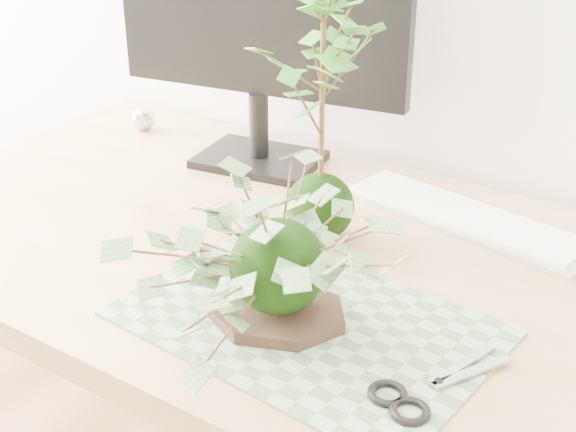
# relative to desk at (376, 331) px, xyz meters

# --- Properties ---
(desk) EXTENTS (1.60, 0.70, 0.74)m
(desk) POSITION_rel_desk_xyz_m (0.00, 0.00, 0.00)
(desk) COLOR tan
(desk) RESTS_ON ground_plane
(cutting_mat) EXTENTS (0.45, 0.32, 0.00)m
(cutting_mat) POSITION_rel_desk_xyz_m (-0.02, -0.15, 0.09)
(cutting_mat) COLOR #4C6C46
(cutting_mat) RESTS_ON desk
(stone_dish) EXTENTS (0.22, 0.22, 0.01)m
(stone_dish) POSITION_rel_desk_xyz_m (-0.05, -0.16, 0.10)
(stone_dish) COLOR black
(stone_dish) RESTS_ON cutting_mat
(ivy_kokedama) EXTENTS (0.35, 0.35, 0.23)m
(ivy_kokedama) POSITION_rel_desk_xyz_m (-0.05, -0.16, 0.22)
(ivy_kokedama) COLOR black
(ivy_kokedama) RESTS_ON stone_dish
(maple_kokedama) EXTENTS (0.25, 0.25, 0.40)m
(maple_kokedama) POSITION_rel_desk_xyz_m (-0.12, 0.05, 0.37)
(maple_kokedama) COLOR black
(maple_kokedama) RESTS_ON desk
(keyboard) EXTENTS (0.41, 0.18, 0.02)m
(keyboard) POSITION_rel_desk_xyz_m (0.03, 0.21, 0.10)
(keyboard) COLOR silver
(keyboard) RESTS_ON desk
(monitor) EXTENTS (0.51, 0.18, 0.45)m
(monitor) POSITION_rel_desk_xyz_m (-0.36, 0.23, 0.35)
(monitor) COLOR black
(monitor) RESTS_ON desk
(foil_ball) EXTENTS (0.05, 0.05, 0.05)m
(foil_ball) POSITION_rel_desk_xyz_m (-0.64, 0.23, 0.11)
(foil_ball) COLOR silver
(foil_ball) RESTS_ON desk
(scissors) EXTENTS (0.09, 0.18, 0.01)m
(scissors) POSITION_rel_desk_xyz_m (0.16, -0.21, 0.10)
(scissors) COLOR #9C9C9E
(scissors) RESTS_ON cutting_mat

